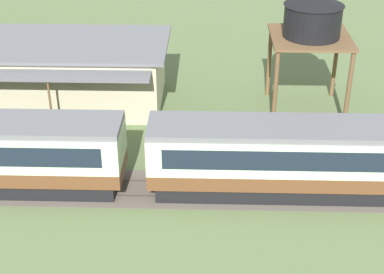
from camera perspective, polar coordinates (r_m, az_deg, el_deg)
ground_plane at (r=32.36m, az=11.78°, el=-4.34°), size 600.00×600.00×0.00m
passenger_train at (r=30.14m, az=-4.99°, el=-1.59°), size 84.47×3.08×3.92m
railway_track at (r=31.35m, az=8.58°, el=-5.18°), size 138.02×3.60×0.04m
station_building at (r=40.48m, az=-12.01°, el=6.18°), size 13.60×8.62×4.26m
water_tower at (r=37.79m, az=11.60°, el=10.95°), size 4.98×4.98×7.63m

